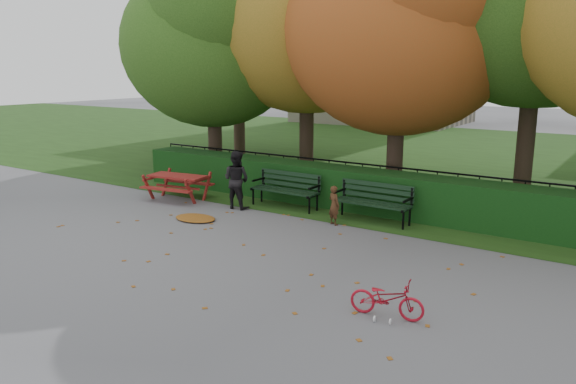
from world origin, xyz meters
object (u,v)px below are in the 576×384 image
Objects in this scene: bench_right at (374,199)px; bicycle at (387,299)px; tree_c at (410,10)px; tree_a at (215,31)px; child at (334,205)px; tree_f at (240,5)px; adult at (236,180)px; picnic_table at (177,181)px; bench_left at (287,187)px.

bicycle is at bearing -62.21° from bench_right.
tree_c is 8.58m from bicycle.
child is at bearing -24.87° from tree_a.
child is (7.63, -6.30, -5.25)m from tree_f.
adult reaches higher than bench_right.
tree_a is at bearing 163.39° from bench_right.
picnic_table is 1.18× the size of adult.
bicycle is (2.65, -6.78, -4.55)m from tree_c.
tree_c reaches higher than adult.
child is (5.69, -2.64, -4.07)m from tree_a.
bicycle is at bearing -43.37° from bench_left.
adult is at bearing -135.38° from tree_c.
adult is at bearing -140.36° from bench_left.
tree_c reaches higher than bench_right.
bench_right is 1.05× the size of picnic_table.
bench_left is 1.05× the size of picnic_table.
bench_right is 0.97m from child.
bench_left is at bearing -25.76° from tree_a.
bench_right is 1.24× the size of adult.
bench_left is at bearing -0.67° from child.
tree_f reaches higher than bench_right.
bicycle is (2.38, -4.52, -0.24)m from bench_right.
bicycle is at bearing 150.68° from child.
picnic_table is 4.66m from child.
adult is (-3.37, -0.80, 0.21)m from bench_right.
adult reaches higher than picnic_table.
tree_f reaches higher than bench_left.
tree_c reaches higher than picnic_table.
picnic_table is at bearing 0.65° from adult.
tree_a is 7.06× the size of bicycle.
adult is (2.92, -2.68, -3.79)m from tree_a.
tree_a is 7.48m from child.
tree_a is 4.36× the size of picnic_table.
child reaches higher than picnic_table.
picnic_table is 1.91m from adult.
bench_left is (3.89, -1.88, -4.00)m from tree_a.
tree_a reaches higher than child.
tree_c is 5.51× the size of adult.
adult is 6.86m from bicycle.
bench_left is (5.83, -5.54, -5.17)m from tree_f.
tree_a is at bearing -176.35° from tree_c.
bench_right is (0.27, -2.26, -4.30)m from tree_c.
tree_f is at bearing 36.73° from bicycle.
tree_f is 9.41m from adult.
tree_c is 7.55× the size of bicycle.
bench_right is 2.02× the size of child.
bench_right is (6.29, -1.88, -4.00)m from tree_a.
adult is at bearing 47.30° from bicycle.
child is at bearing -128.22° from bench_right.
tree_c is 5.98m from adult.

